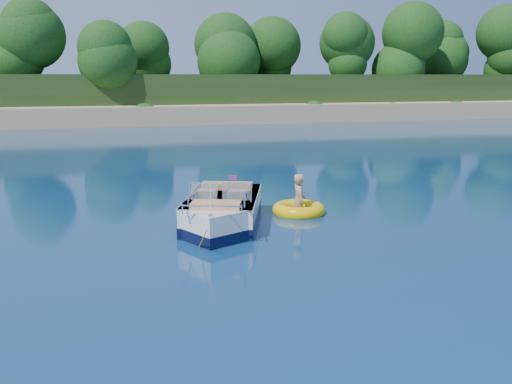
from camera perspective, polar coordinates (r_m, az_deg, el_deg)
ground at (r=11.79m, az=-0.24°, el=-7.50°), size 160.00×160.00×0.00m
shoreline at (r=74.63m, az=-13.50°, el=9.00°), size 170.00×59.00×6.00m
treeline at (r=51.88m, az=-12.63°, el=13.12°), size 150.00×7.12×8.19m
motorboat at (r=14.85m, az=-3.44°, el=-2.18°), size 2.86×4.93×1.71m
tow_tube at (r=16.28m, az=4.29°, el=-1.79°), size 1.77×1.77×0.40m
boy at (r=16.24m, az=4.26°, el=-2.19°), size 0.46×0.88×1.68m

